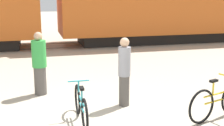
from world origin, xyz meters
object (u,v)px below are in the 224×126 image
at_px(person_in_grey, 124,71).
at_px(person_in_green, 39,64).
at_px(bicycle_yellow, 218,101).
at_px(bicycle_teal, 81,106).

distance_m(person_in_grey, person_in_green, 2.35).
height_order(bicycle_yellow, person_in_grey, person_in_grey).
bearing_deg(person_in_green, person_in_grey, 12.74).
distance_m(bicycle_teal, bicycle_yellow, 2.92).
bearing_deg(person_in_grey, person_in_green, -23.00).
xyz_separation_m(bicycle_yellow, person_in_grey, (-1.71, 1.26, 0.45)).
bearing_deg(person_in_green, bicycle_teal, -21.93).
xyz_separation_m(bicycle_teal, person_in_grey, (1.16, 0.73, 0.48)).
relative_size(bicycle_teal, person_in_grey, 0.99).
distance_m(bicycle_yellow, person_in_green, 4.50).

